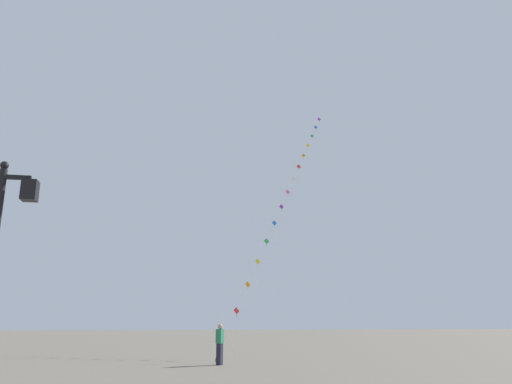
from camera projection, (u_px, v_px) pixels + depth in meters
name	position (u px, v px, depth m)	size (l,w,h in m)	color
ground_plane	(148.00, 367.00, 20.03)	(160.00, 160.00, 0.00)	#756B5B
kite_train	(287.00, 193.00, 35.52)	(11.72, 19.24, 20.94)	brown
kite_flyer	(220.00, 343.00, 21.30)	(0.43, 0.61, 1.71)	#1E1E2D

